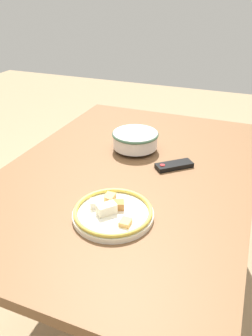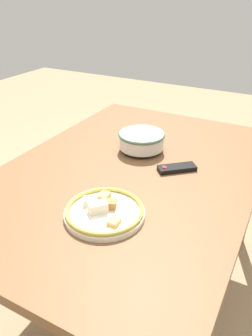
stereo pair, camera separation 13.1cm
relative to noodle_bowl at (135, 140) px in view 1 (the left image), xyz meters
The scene contains 5 objects.
ground_plane 0.81m from the noodle_bowl, 11.73° to the left, with size 8.00×8.00×0.00m, color #9E8460.
dining_table 0.23m from the noodle_bowl, 11.73° to the left, with size 1.46×1.01×0.73m.
noodle_bowl is the anchor object (origin of this frame).
food_plate 0.52m from the noodle_bowl, 11.93° to the left, with size 0.27×0.27×0.05m.
tv_remote 0.24m from the noodle_bowl, 64.54° to the left, with size 0.15×0.16×0.02m.
Camera 1 is at (1.13, 0.44, 1.42)m, focal length 35.00 mm.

